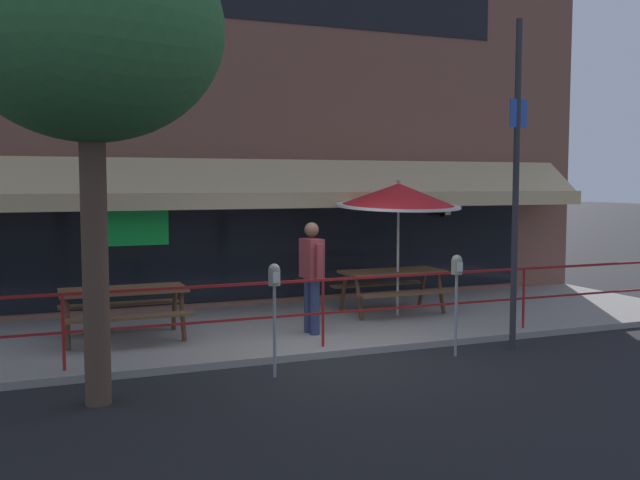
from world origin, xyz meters
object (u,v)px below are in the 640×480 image
(patio_umbrella_centre, at_px, (398,196))
(pedestrian_walking, at_px, (312,272))
(street_tree_curbside, at_px, (97,13))
(parking_meter_far, at_px, (457,274))
(parking_meter_near, at_px, (274,286))
(picnic_table_centre, at_px, (392,279))
(picnic_table_left, at_px, (124,299))
(street_sign_pole, at_px, (516,183))

(patio_umbrella_centre, bearing_deg, pedestrian_walking, -156.44)
(pedestrian_walking, xyz_separation_m, street_tree_curbside, (-3.24, -2.13, 3.13))
(parking_meter_far, distance_m, street_tree_curbside, 5.63)
(parking_meter_near, bearing_deg, picnic_table_centre, 42.16)
(picnic_table_left, xyz_separation_m, parking_meter_near, (1.53, -2.40, 0.44))
(patio_umbrella_centre, height_order, parking_meter_far, patio_umbrella_centre)
(picnic_table_centre, relative_size, pedestrian_walking, 1.05)
(pedestrian_walking, xyz_separation_m, parking_meter_near, (-1.19, -1.79, 0.09))
(pedestrian_walking, bearing_deg, parking_meter_far, -49.16)
(picnic_table_left, height_order, picnic_table_centre, same)
(street_tree_curbside, bearing_deg, picnic_table_centre, 31.55)
(pedestrian_walking, bearing_deg, parking_meter_near, -123.72)
(parking_meter_far, height_order, street_tree_curbside, street_tree_curbside)
(picnic_table_left, xyz_separation_m, patio_umbrella_centre, (4.67, 0.23, 1.47))
(parking_meter_near, bearing_deg, street_sign_pole, 2.47)
(picnic_table_centre, bearing_deg, street_sign_pole, -77.98)
(patio_umbrella_centre, height_order, parking_meter_near, patio_umbrella_centre)
(picnic_table_centre, distance_m, pedestrian_walking, 2.23)
(parking_meter_near, bearing_deg, street_tree_curbside, -170.47)
(picnic_table_centre, bearing_deg, picnic_table_left, -174.66)
(parking_meter_near, distance_m, parking_meter_far, 2.68)
(picnic_table_left, bearing_deg, pedestrian_walking, -12.66)
(picnic_table_centre, height_order, pedestrian_walking, pedestrian_walking)
(patio_umbrella_centre, relative_size, street_tree_curbside, 0.42)
(pedestrian_walking, height_order, street_sign_pole, street_sign_pole)
(patio_umbrella_centre, bearing_deg, street_sign_pole, -77.03)
(parking_meter_near, xyz_separation_m, street_sign_pole, (3.70, 0.16, 1.27))
(parking_meter_near, bearing_deg, picnic_table_left, 122.61)
(street_tree_curbside, bearing_deg, picnic_table_left, 79.48)
(picnic_table_centre, distance_m, street_sign_pole, 3.22)
(picnic_table_centre, bearing_deg, street_tree_curbside, -148.45)
(parking_meter_near, xyz_separation_m, street_tree_curbside, (-2.04, -0.34, 3.04))
(patio_umbrella_centre, distance_m, parking_meter_far, 2.80)
(picnic_table_left, xyz_separation_m, parking_meter_far, (4.21, -2.33, 0.44))
(picnic_table_centre, height_order, patio_umbrella_centre, patio_umbrella_centre)
(street_sign_pole, distance_m, street_tree_curbside, 6.03)
(patio_umbrella_centre, bearing_deg, parking_meter_near, -139.95)
(picnic_table_left, distance_m, patio_umbrella_centre, 4.90)
(pedestrian_walking, height_order, parking_meter_far, pedestrian_walking)
(picnic_table_centre, height_order, parking_meter_far, parking_meter_far)
(patio_umbrella_centre, relative_size, pedestrian_walking, 1.39)
(parking_meter_far, xyz_separation_m, street_sign_pole, (1.03, 0.09, 1.27))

